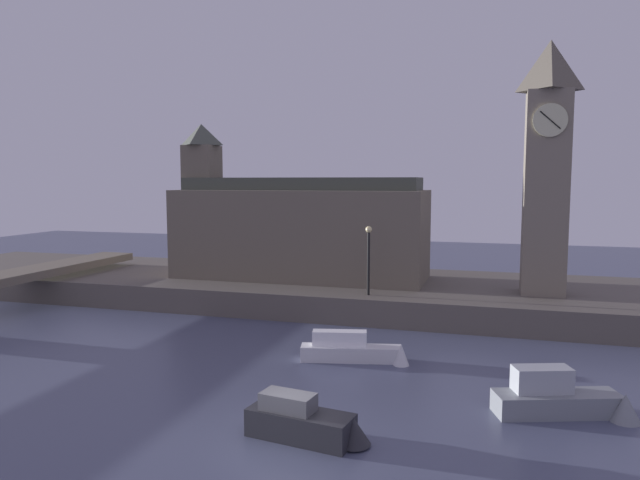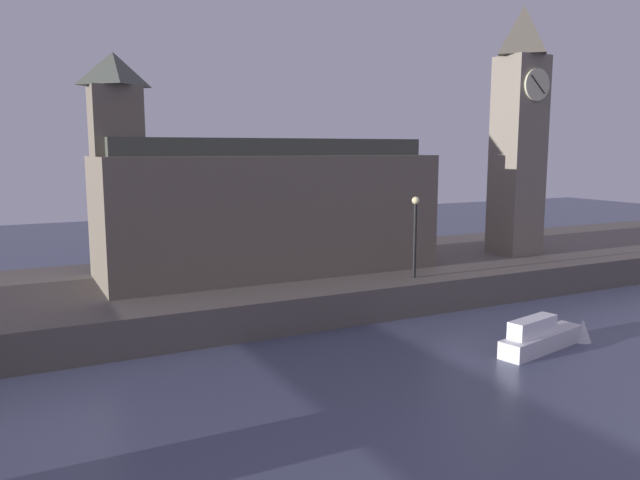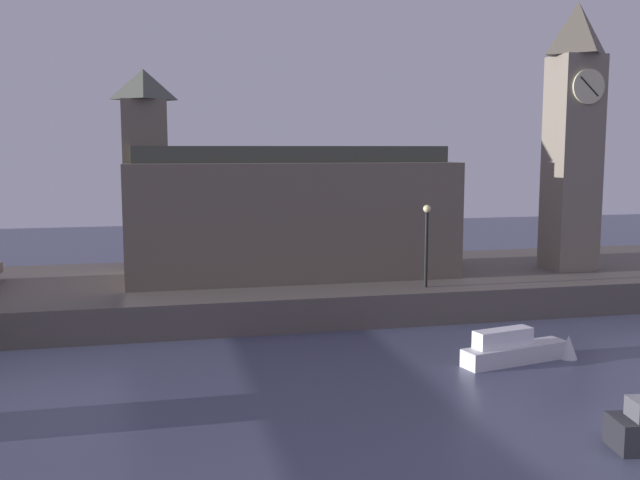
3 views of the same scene
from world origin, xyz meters
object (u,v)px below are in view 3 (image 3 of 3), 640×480
parliament_hall (281,211)px  clock_tower (573,134)px  streetlamp (426,236)px  boat_ferry_white (522,349)px

parliament_hall → clock_tower: bearing=-5.6°
clock_tower → streetlamp: clock_tower is taller
clock_tower → boat_ferry_white: (-8.20, -10.34, -8.17)m
streetlamp → boat_ferry_white: 8.05m
parliament_hall → boat_ferry_white: parliament_hall is taller
streetlamp → boat_ferry_white: streetlamp is taller
clock_tower → streetlamp: bearing=-161.3°
parliament_hall → boat_ferry_white: size_ratio=3.31×
parliament_hall → streetlamp: (5.98, -4.62, -0.85)m
boat_ferry_white → streetlamp: bearing=98.1°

